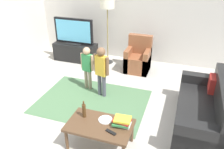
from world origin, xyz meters
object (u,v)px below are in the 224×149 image
at_px(tv_stand, 76,52).
at_px(tv_remote, 111,132).
at_px(armchair, 138,59).
at_px(plate, 106,120).
at_px(child_near_tv, 87,64).
at_px(couch, 206,112).
at_px(book_stack, 122,122).
at_px(tv, 74,32).
at_px(child_center, 101,68).
at_px(floor_lamp, 107,6).
at_px(coffee_table, 100,127).
at_px(bottle, 84,110).

height_order(tv_stand, tv_remote, tv_stand).
xyz_separation_m(armchair, plate, (0.11, -2.73, 0.13)).
bearing_deg(child_near_tv, armchair, 56.45).
relative_size(couch, armchair, 2.00).
bearing_deg(child_near_tv, couch, -12.29).
relative_size(tv_stand, armchair, 1.33).
distance_m(book_stack, tv_remote, 0.24).
height_order(armchair, tv_remote, armchair).
xyz_separation_m(tv_stand, plate, (1.92, -2.77, 0.18)).
relative_size(tv, book_stack, 3.84).
bearing_deg(tv_stand, child_center, -47.67).
height_order(child_center, tv_remote, child_center).
xyz_separation_m(floor_lamp, child_center, (0.46, -1.65, -0.89)).
relative_size(book_stack, tv_remote, 1.69).
relative_size(tv, armchair, 1.22).
bearing_deg(tv, coffee_table, -56.91).
bearing_deg(tv_stand, tv, -90.00).
relative_size(bottle, plate, 1.31).
relative_size(tv, child_near_tv, 1.12).
bearing_deg(plate, coffee_table, -112.73).
xyz_separation_m(couch, child_near_tv, (-2.46, 0.54, 0.30)).
distance_m(tv, book_stack, 3.55).
bearing_deg(couch, child_center, 170.33).
height_order(book_stack, plate, book_stack).
distance_m(floor_lamp, child_near_tv, 1.75).
bearing_deg(child_center, child_near_tv, 155.23).
xyz_separation_m(book_stack, plate, (-0.27, 0.02, -0.06)).
bearing_deg(floor_lamp, tv_remote, -69.54).
bearing_deg(tv_stand, book_stack, -51.90).
xyz_separation_m(tv, bottle, (1.57, -2.77, -0.31)).
bearing_deg(floor_lamp, couch, -38.53).
relative_size(armchair, floor_lamp, 0.51).
height_order(child_center, book_stack, child_center).
bearing_deg(plate, tv, 124.93).
bearing_deg(child_near_tv, tv_stand, 126.29).
height_order(tv_stand, child_center, child_center).
xyz_separation_m(tv_stand, couch, (3.42, -1.85, 0.05)).
xyz_separation_m(couch, floor_lamp, (-2.51, 2.00, 1.25)).
bearing_deg(child_center, book_stack, -57.50).
distance_m(tv, tv_remote, 3.67).
bearing_deg(tv_stand, armchair, -1.25).
height_order(armchair, child_near_tv, child_near_tv).
distance_m(floor_lamp, plate, 3.29).
relative_size(tv, tv_remote, 6.47).
bearing_deg(bottle, tv_stand, 119.35).
bearing_deg(bottle, child_near_tv, 112.25).
bearing_deg(tv_stand, bottle, -60.65).
distance_m(child_near_tv, coffee_table, 1.83).
distance_m(tv, coffee_table, 3.46).
distance_m(child_center, plate, 1.40).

